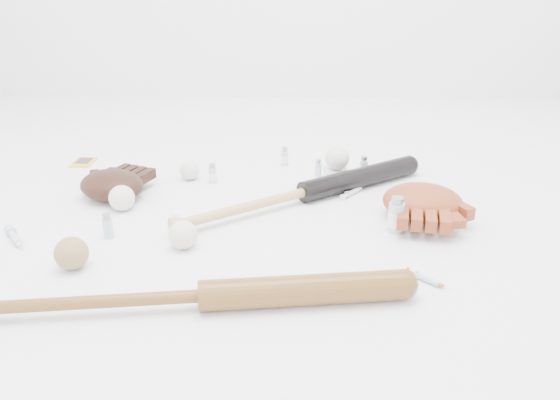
{
  "coord_description": "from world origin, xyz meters",
  "views": [
    {
      "loc": [
        0.09,
        -1.43,
        0.7
      ],
      "look_at": [
        0.05,
        0.0,
        0.06
      ],
      "focal_mm": 35.0,
      "sensor_mm": 36.0,
      "label": 1
    }
  ],
  "objects_px": {
    "bat_wood": "(203,296)",
    "pedestal": "(336,175)",
    "bat_dark": "(305,192)",
    "glove_dark": "(112,185)"
  },
  "relations": [
    {
      "from": "bat_wood",
      "to": "pedestal",
      "type": "height_order",
      "value": "bat_wood"
    },
    {
      "from": "bat_dark",
      "to": "pedestal",
      "type": "relative_size",
      "value": 11.85
    },
    {
      "from": "glove_dark",
      "to": "pedestal",
      "type": "height_order",
      "value": "glove_dark"
    },
    {
      "from": "glove_dark",
      "to": "pedestal",
      "type": "xyz_separation_m",
      "value": [
        0.72,
        0.16,
        -0.02
      ]
    },
    {
      "from": "bat_dark",
      "to": "bat_wood",
      "type": "relative_size",
      "value": 1.0
    },
    {
      "from": "bat_dark",
      "to": "glove_dark",
      "type": "relative_size",
      "value": 3.77
    },
    {
      "from": "bat_dark",
      "to": "pedestal",
      "type": "xyz_separation_m",
      "value": [
        0.11,
        0.17,
        -0.01
      ]
    },
    {
      "from": "bat_wood",
      "to": "pedestal",
      "type": "distance_m",
      "value": 0.82
    },
    {
      "from": "glove_dark",
      "to": "bat_wood",
      "type": "bearing_deg",
      "value": -34.86
    },
    {
      "from": "bat_dark",
      "to": "glove_dark",
      "type": "bearing_deg",
      "value": 144.29
    }
  ]
}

